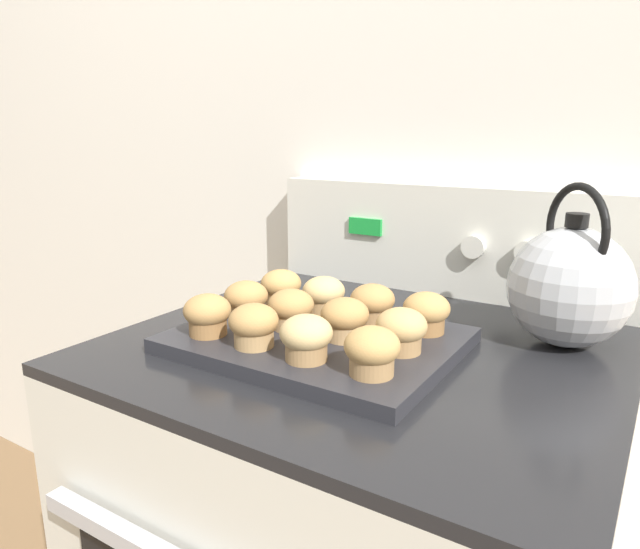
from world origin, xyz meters
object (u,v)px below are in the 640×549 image
at_px(muffin_r1_c3, 401,330).
at_px(muffin_r2_c2, 372,303).
at_px(muffin_r0_c3, 372,351).
at_px(muffin_r1_c1, 291,309).
at_px(muffin_pan, 317,340).
at_px(muffin_r1_c2, 345,318).
at_px(muffin_r0_c1, 254,325).
at_px(muffin_r2_c1, 324,295).
at_px(tea_kettle, 569,284).
at_px(muffin_r0_c2, 306,337).
at_px(muffin_r2_c3, 426,312).
at_px(muffin_r2_c0, 281,287).
at_px(muffin_r1_c0, 246,300).
at_px(muffin_r0_c0, 207,314).

relative_size(muffin_r1_c3, muffin_r2_c2, 1.00).
xyz_separation_m(muffin_r0_c3, muffin_r1_c1, (-0.18, 0.09, 0.00)).
height_order(muffin_pan, muffin_r1_c3, muffin_r1_c3).
bearing_deg(muffin_r1_c2, muffin_r0_c1, -135.15).
bearing_deg(muffin_r1_c1, muffin_r2_c1, 89.42).
relative_size(muffin_r1_c2, tea_kettle, 0.29).
bearing_deg(muffin_r1_c2, muffin_r1_c1, -177.68).
relative_size(muffin_r0_c2, muffin_r2_c3, 1.00).
bearing_deg(muffin_r0_c1, muffin_r2_c3, 45.31).
relative_size(muffin_r2_c0, muffin_r2_c1, 1.00).
bearing_deg(muffin_r2_c1, tea_kettle, 18.95).
bearing_deg(muffin_pan, muffin_r0_c3, -32.96).
distance_m(muffin_pan, muffin_r0_c1, 0.11).
distance_m(muffin_r1_c2, muffin_r2_c2, 0.09).
bearing_deg(muffin_pan, muffin_r2_c2, 63.38).
bearing_deg(muffin_r2_c0, tea_kettle, 15.24).
height_order(muffin_r1_c0, muffin_r2_c3, same).
xyz_separation_m(muffin_r0_c0, tea_kettle, (0.44, 0.30, 0.04)).
height_order(muffin_r0_c0, muffin_r2_c3, same).
height_order(muffin_r1_c1, muffin_r1_c2, same).
xyz_separation_m(muffin_r0_c3, muffin_r2_c3, (-0.00, 0.18, 0.00)).
bearing_deg(muffin_r1_c2, muffin_r0_c2, -92.38).
xyz_separation_m(muffin_pan, muffin_r0_c2, (0.04, -0.09, 0.04)).
bearing_deg(muffin_r2_c3, muffin_r2_c1, -179.36).
distance_m(muffin_r0_c1, tea_kettle, 0.47).
height_order(muffin_r1_c2, muffin_r2_c3, same).
relative_size(muffin_r0_c1, muffin_r0_c3, 1.00).
bearing_deg(muffin_pan, muffin_r2_c1, 116.45).
xyz_separation_m(muffin_r1_c2, muffin_r2_c3, (0.09, 0.09, 0.00)).
bearing_deg(muffin_r2_c0, muffin_r1_c2, -26.62).
distance_m(muffin_r0_c3, muffin_r2_c2, 0.20).
height_order(muffin_r0_c3, muffin_r1_c1, same).
height_order(muffin_r0_c0, muffin_r1_c0, same).
distance_m(muffin_r2_c0, tea_kettle, 0.46).
xyz_separation_m(muffin_r0_c1, muffin_r2_c3, (0.18, 0.18, 0.00)).
distance_m(muffin_r0_c1, muffin_r0_c3, 0.18).
height_order(muffin_r1_c1, muffin_r2_c2, same).
distance_m(muffin_r1_c2, muffin_r2_c3, 0.13).
xyz_separation_m(muffin_pan, muffin_r1_c2, (0.05, 0.00, 0.04)).
relative_size(muffin_r2_c0, tea_kettle, 0.29).
distance_m(muffin_r2_c1, muffin_r2_c3, 0.18).
xyz_separation_m(muffin_r0_c0, muffin_r1_c1, (0.09, 0.09, 0.00)).
height_order(muffin_r1_c0, muffin_r1_c2, same).
bearing_deg(muffin_r2_c2, muffin_r0_c0, -134.86).
relative_size(muffin_pan, muffin_r0_c1, 5.72).
relative_size(muffin_r2_c0, muffin_r2_c3, 1.00).
distance_m(muffin_r1_c0, muffin_r2_c0, 0.09).
xyz_separation_m(muffin_pan, muffin_r0_c3, (0.14, -0.09, 0.04)).
height_order(muffin_r0_c3, tea_kettle, tea_kettle).
height_order(muffin_r1_c2, tea_kettle, tea_kettle).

